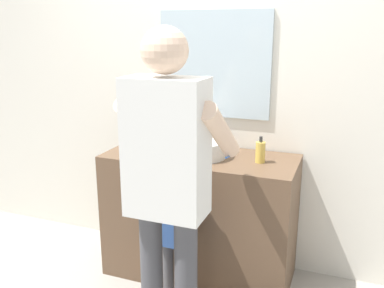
% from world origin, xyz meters
% --- Properties ---
extents(back_wall, '(4.40, 0.10, 2.70)m').
position_xyz_m(back_wall, '(0.00, 0.62, 1.35)').
color(back_wall, silver).
rests_on(back_wall, ground).
extents(vanity_cabinet, '(1.25, 0.54, 0.86)m').
position_xyz_m(vanity_cabinet, '(0.00, 0.30, 0.43)').
color(vanity_cabinet, brown).
rests_on(vanity_cabinet, ground).
extents(sink_basin, '(0.35, 0.35, 0.11)m').
position_xyz_m(sink_basin, '(0.00, 0.28, 0.91)').
color(sink_basin, silver).
rests_on(sink_basin, vanity_cabinet).
extents(faucet, '(0.18, 0.14, 0.18)m').
position_xyz_m(faucet, '(0.00, 0.49, 0.94)').
color(faucet, '#B7BABF').
rests_on(faucet, vanity_cabinet).
extents(toothbrush_cup, '(0.07, 0.07, 0.21)m').
position_xyz_m(toothbrush_cup, '(-0.39, 0.30, 0.91)').
color(toothbrush_cup, silver).
rests_on(toothbrush_cup, vanity_cabinet).
extents(soap_bottle, '(0.06, 0.06, 0.17)m').
position_xyz_m(soap_bottle, '(0.39, 0.30, 0.92)').
color(soap_bottle, gold).
rests_on(soap_bottle, vanity_cabinet).
extents(child_toddler, '(0.29, 0.29, 0.93)m').
position_xyz_m(child_toddler, '(0.00, -0.10, 0.56)').
color(child_toddler, '#47474C').
rests_on(child_toddler, ground).
extents(adult_parent, '(0.52, 0.55, 1.67)m').
position_xyz_m(adult_parent, '(0.09, -0.40, 1.00)').
color(adult_parent, '#47474C').
rests_on(adult_parent, ground).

